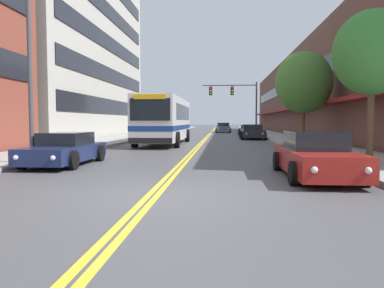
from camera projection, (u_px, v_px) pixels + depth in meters
The scene contains 19 objects.
ground_plane at pixel (209, 135), 45.18m from camera, with size 240.00×240.00×0.00m, color #4C4C4F.
sidewalk_left at pixel (150, 134), 45.75m from camera, with size 3.61×106.00×0.15m.
sidewalk_right at pixel (270, 134), 44.59m from camera, with size 3.61×106.00×0.15m.
centre_line at pixel (209, 135), 45.18m from camera, with size 0.34×106.00×0.01m.
office_tower_left at pixel (50, 14), 36.73m from camera, with size 12.08×26.87×24.31m.
storefront_row_right at pixel (323, 95), 43.82m from camera, with size 9.10×68.00×9.42m.
city_bus at pixel (165, 119), 26.75m from camera, with size 2.92×11.29×3.22m.
car_navy_parked_left_near at pixel (65, 150), 14.09m from camera, with size 2.01×4.68×1.22m.
car_beige_parked_left_mid at pixel (168, 130), 40.86m from camera, with size 2.18×4.92×1.42m.
car_red_parked_right_foreground at pixel (315, 156), 10.95m from camera, with size 1.98×4.86×1.35m.
car_dark_grey_parked_right_mid at pixel (248, 131), 42.09m from camera, with size 1.98×4.76×1.18m.
car_charcoal_parked_right_far at pixel (252, 132), 34.08m from camera, with size 2.19×4.83×1.34m.
car_silver_moving_lead at pixel (224, 127), 61.78m from camera, with size 2.00×4.73×1.28m.
car_slate_blue_moving_second at pixel (223, 128), 53.71m from camera, with size 2.18×4.30×1.40m.
traffic_signal_mast at pixel (237, 98), 40.18m from camera, with size 5.86×0.38×5.84m.
street_lamp_left_near at pixel (36, 17), 13.16m from camera, with size 2.28×0.28×9.06m.
street_tree_right_near at pixel (372, 53), 12.75m from camera, with size 2.63×2.63×5.28m.
street_tree_right_mid at pixel (304, 82), 25.20m from camera, with size 3.79×3.79×6.18m.
fire_hydrant at pixel (301, 141), 20.88m from camera, with size 0.28×0.20×0.80m.
Camera 1 is at (1.52, -8.18, 1.65)m, focal length 35.00 mm.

